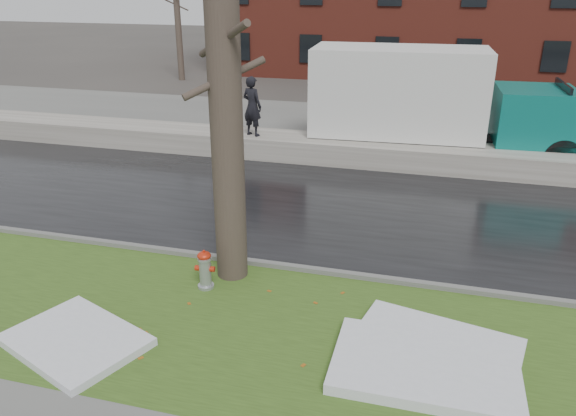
% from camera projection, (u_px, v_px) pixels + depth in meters
% --- Properties ---
extents(ground, '(120.00, 120.00, 0.00)m').
position_uv_depth(ground, '(260.00, 292.00, 10.89)').
color(ground, '#47423D').
rests_on(ground, ground).
extents(verge, '(60.00, 4.50, 0.04)m').
position_uv_depth(verge, '(237.00, 327.00, 9.76)').
color(verge, '#2F4918').
rests_on(verge, ground).
extents(road, '(60.00, 7.00, 0.03)m').
position_uv_depth(road, '(312.00, 207.00, 14.89)').
color(road, black).
rests_on(road, ground).
extents(parking_lot, '(60.00, 9.00, 0.03)m').
position_uv_depth(parking_lot, '(360.00, 129.00, 22.47)').
color(parking_lot, slate).
rests_on(parking_lot, ground).
extents(curb, '(60.00, 0.15, 0.14)m').
position_uv_depth(curb, '(274.00, 266.00, 11.75)').
color(curb, slate).
rests_on(curb, ground).
extents(snowbank, '(60.00, 1.60, 0.75)m').
position_uv_depth(snowbank, '(341.00, 150.00, 18.50)').
color(snowbank, '#AAA49B').
rests_on(snowbank, ground).
extents(bg_tree_left, '(1.40, 1.62, 6.50)m').
position_uv_depth(bg_tree_left, '(178.00, 21.00, 32.16)').
color(bg_tree_left, brown).
rests_on(bg_tree_left, ground).
extents(bg_tree_center, '(1.40, 1.62, 6.50)m').
position_uv_depth(bg_tree_center, '(296.00, 18.00, 34.27)').
color(bg_tree_center, brown).
rests_on(bg_tree_center, ground).
extents(fire_hydrant, '(0.40, 0.35, 0.81)m').
position_uv_depth(fire_hydrant, '(205.00, 268.00, 10.83)').
color(fire_hydrant, '#9B9EA2').
rests_on(fire_hydrant, verge).
extents(tree, '(1.48, 1.66, 7.70)m').
position_uv_depth(tree, '(225.00, 83.00, 10.02)').
color(tree, brown).
rests_on(tree, verge).
extents(box_truck, '(10.82, 2.97, 3.59)m').
position_uv_depth(box_truck, '(433.00, 101.00, 18.39)').
color(box_truck, black).
rests_on(box_truck, ground).
extents(worker, '(0.83, 0.69, 1.96)m').
position_uv_depth(worker, '(252.00, 106.00, 18.46)').
color(worker, black).
rests_on(worker, snowbank).
extents(snow_patch_near, '(2.98, 2.52, 0.16)m').
position_uv_depth(snow_patch_near, '(432.00, 354.00, 8.92)').
color(snow_patch_near, silver).
rests_on(snow_patch_near, verge).
extents(snow_patch_far, '(2.64, 2.31, 0.14)m').
position_uv_depth(snow_patch_far, '(76.00, 340.00, 9.26)').
color(snow_patch_far, silver).
rests_on(snow_patch_far, verge).
extents(snow_patch_side, '(2.80, 1.80, 0.18)m').
position_uv_depth(snow_patch_side, '(425.00, 368.00, 8.59)').
color(snow_patch_side, silver).
rests_on(snow_patch_side, verge).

